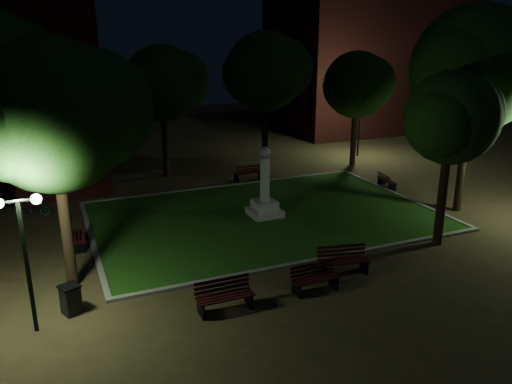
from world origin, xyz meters
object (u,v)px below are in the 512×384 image
(bench_near_right, at_px, (343,261))
(bench_far_side, at_px, (249,173))
(monument, at_px, (265,197))
(bicycle, at_px, (34,209))
(bench_left_side, at_px, (79,237))
(bench_right_side, at_px, (386,181))
(trash_bin, at_px, (71,299))
(bench_near_left, at_px, (315,279))
(bench_west_near, at_px, (224,296))

(bench_near_right, height_order, bench_far_side, bench_near_right)
(monument, relative_size, bicycle, 2.16)
(bench_near_right, relative_size, bicycle, 1.25)
(monument, distance_m, bench_left_side, 8.12)
(bench_right_side, bearing_deg, bench_far_side, 67.36)
(trash_bin, bearing_deg, monument, 31.48)
(bench_right_side, relative_size, trash_bin, 1.59)
(bench_near_right, height_order, bench_right_side, bench_near_right)
(bicycle, bearing_deg, bench_near_right, -133.68)
(bench_near_left, height_order, bench_right_side, bench_near_left)
(bench_near_right, height_order, bench_west_near, bench_near_right)
(bench_near_left, relative_size, bench_west_near, 0.92)
(bench_near_right, relative_size, trash_bin, 2.01)
(bench_right_side, bearing_deg, bicycle, 92.42)
(bench_near_left, xyz_separation_m, bench_far_side, (2.93, 12.69, 0.04))
(bench_west_near, bearing_deg, bench_far_side, 64.59)
(monument, xyz_separation_m, bench_right_side, (7.98, 1.61, -0.60))
(bench_left_side, distance_m, trash_bin, 5.13)
(bench_near_left, height_order, bench_near_right, bench_near_right)
(trash_bin, height_order, bicycle, trash_bin)
(bench_left_side, distance_m, bench_far_side, 11.39)
(bench_near_right, height_order, bicycle, bench_near_right)
(bench_west_near, xyz_separation_m, trash_bin, (-4.28, 1.61, 0.01))
(bench_near_right, height_order, bench_left_side, bench_near_right)
(bench_right_side, relative_size, bench_far_side, 0.82)
(bench_near_right, relative_size, bench_west_near, 1.06)
(monument, bearing_deg, bench_west_near, -122.55)
(bench_near_right, bearing_deg, trash_bin, -173.91)
(bench_left_side, bearing_deg, bicycle, -156.15)
(bench_near_right, distance_m, bench_right_side, 11.04)
(bench_west_near, height_order, bench_far_side, bench_far_side)
(trash_bin, bearing_deg, bench_far_side, 47.06)
(monument, height_order, bicycle, monument)
(trash_bin, distance_m, bicycle, 9.45)
(bench_right_side, xyz_separation_m, trash_bin, (-16.69, -6.94, 0.10))
(bench_near_left, distance_m, bench_west_near, 3.11)
(bench_west_near, bearing_deg, bench_near_right, 8.70)
(bench_west_near, bearing_deg, bench_near_left, -0.07)
(monument, distance_m, bicycle, 10.56)
(bench_right_side, distance_m, bench_far_side, 7.60)
(monument, distance_m, bench_near_left, 7.09)
(monument, height_order, bench_near_left, monument)
(monument, relative_size, bench_far_side, 1.80)
(bench_west_near, distance_m, bench_right_side, 15.07)
(bench_near_left, xyz_separation_m, bench_west_near, (-3.11, 0.00, 0.04))
(bench_near_left, relative_size, bicycle, 1.08)
(bench_near_right, bearing_deg, bench_right_side, 57.12)
(trash_bin, bearing_deg, bench_near_right, -5.78)
(monument, xyz_separation_m, bench_near_right, (0.21, -6.23, -0.50))
(monument, bearing_deg, bench_right_side, 11.40)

